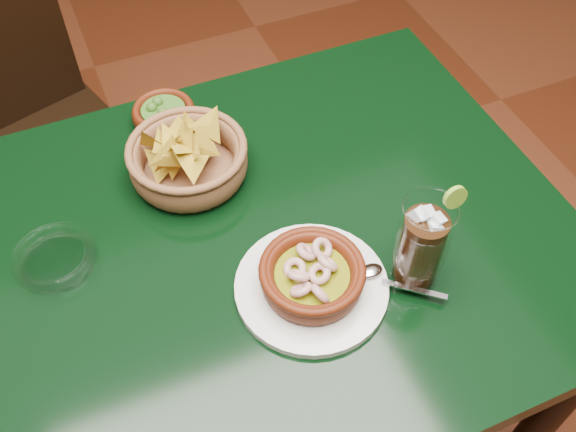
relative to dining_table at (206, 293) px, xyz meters
name	(u,v)px	position (x,y,z in m)	size (l,w,h in m)	color
dining_table	(206,293)	(0.00, 0.00, 0.00)	(1.20, 0.80, 0.75)	black
dining_chair	(33,134)	(-0.22, 0.70, -0.17)	(0.51, 0.51, 0.87)	black
shrimp_plate	(312,278)	(0.14, -0.12, 0.13)	(0.29, 0.23, 0.07)	silver
chip_basket	(188,159)	(0.04, 0.18, 0.14)	(0.23, 0.23, 0.13)	brown
guacamole_ramekin	(164,114)	(0.04, 0.32, 0.12)	(0.13, 0.13, 0.05)	#441507
cola_drink	(422,244)	(0.29, -0.16, 0.18)	(0.16, 0.16, 0.18)	white
glass_ashtray	(55,258)	(-0.20, 0.08, 0.11)	(0.14, 0.14, 0.03)	white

